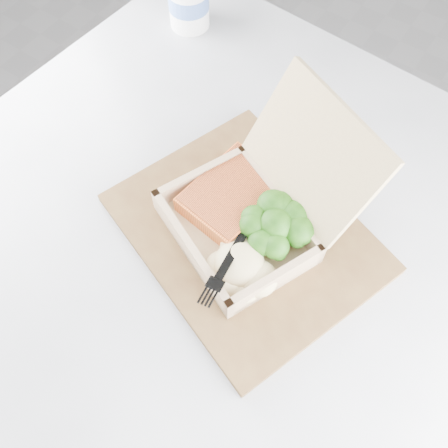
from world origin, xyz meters
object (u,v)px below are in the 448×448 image
Objects in this scene: cafe_table at (219,276)px; takeout_container at (260,206)px; paper_cup at (189,1)px; serving_tray at (246,233)px.

takeout_container is (0.05, 0.03, 0.25)m from cafe_table.
paper_cup is at bearing 131.43° from cafe_table.
serving_tray is (0.04, 0.00, 0.20)m from cafe_table.
takeout_container is 0.44m from paper_cup.
paper_cup is at bearing 162.31° from takeout_container.
takeout_container is at bearing 26.98° from cafe_table.
serving_tray is 1.20× the size of takeout_container.
cafe_table is at bearing -174.59° from serving_tray.
paper_cup is at bearing 135.96° from serving_tray.
paper_cup is (-0.28, 0.32, 0.25)m from cafe_table.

